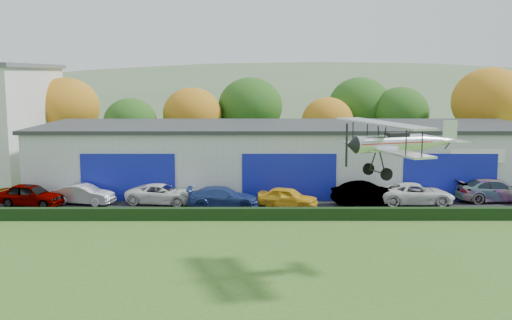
{
  "coord_description": "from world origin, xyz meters",
  "views": [
    {
      "loc": [
        2.39,
        -22.17,
        9.46
      ],
      "look_at": [
        2.5,
        9.61,
        4.9
      ],
      "focal_mm": 42.24,
      "sensor_mm": 36.0,
      "label": 1
    }
  ],
  "objects_px": {
    "hangar": "(285,155)",
    "car_4": "(288,197)",
    "car_2": "(162,194)",
    "biplane": "(398,141)",
    "car_5": "(368,194)",
    "car_7": "(494,190)",
    "car_3": "(223,197)",
    "car_1": "(84,194)",
    "car_6": "(416,194)",
    "car_0": "(31,195)"
  },
  "relations": [
    {
      "from": "car_5",
      "to": "car_4",
      "type": "bearing_deg",
      "value": 88.51
    },
    {
      "from": "car_4",
      "to": "car_6",
      "type": "xyz_separation_m",
      "value": [
        9.4,
        1.14,
        0.04
      ]
    },
    {
      "from": "car_3",
      "to": "biplane",
      "type": "height_order",
      "value": "biplane"
    },
    {
      "from": "car_2",
      "to": "car_5",
      "type": "relative_size",
      "value": 1.02
    },
    {
      "from": "car_5",
      "to": "car_7",
      "type": "bearing_deg",
      "value": -91.59
    },
    {
      "from": "car_1",
      "to": "car_7",
      "type": "xyz_separation_m",
      "value": [
        30.26,
        0.89,
        0.11
      ]
    },
    {
      "from": "hangar",
      "to": "car_4",
      "type": "relative_size",
      "value": 9.49
    },
    {
      "from": "hangar",
      "to": "car_1",
      "type": "xyz_separation_m",
      "value": [
        -15.0,
        -7.18,
        -1.88
      ]
    },
    {
      "from": "car_5",
      "to": "biplane",
      "type": "bearing_deg",
      "value": 164.89
    },
    {
      "from": "car_1",
      "to": "car_0",
      "type": "bearing_deg",
      "value": 112.08
    },
    {
      "from": "car_1",
      "to": "car_6",
      "type": "bearing_deg",
      "value": -76.39
    },
    {
      "from": "car_0",
      "to": "car_6",
      "type": "bearing_deg",
      "value": -75.39
    },
    {
      "from": "car_0",
      "to": "car_1",
      "type": "xyz_separation_m",
      "value": [
        3.64,
        0.54,
        -0.08
      ]
    },
    {
      "from": "hangar",
      "to": "car_7",
      "type": "bearing_deg",
      "value": -22.41
    },
    {
      "from": "car_5",
      "to": "biplane",
      "type": "xyz_separation_m",
      "value": [
        -1.56,
        -14.92,
        5.48
      ]
    },
    {
      "from": "car_0",
      "to": "biplane",
      "type": "height_order",
      "value": "biplane"
    },
    {
      "from": "car_4",
      "to": "car_1",
      "type": "bearing_deg",
      "value": 104.66
    },
    {
      "from": "car_2",
      "to": "car_4",
      "type": "relative_size",
      "value": 1.21
    },
    {
      "from": "car_0",
      "to": "car_1",
      "type": "distance_m",
      "value": 3.68
    },
    {
      "from": "hangar",
      "to": "car_4",
      "type": "xyz_separation_m",
      "value": [
        -0.22,
        -8.35,
        -1.88
      ]
    },
    {
      "from": "car_0",
      "to": "car_3",
      "type": "bearing_deg",
      "value": -78.74
    },
    {
      "from": "car_1",
      "to": "car_7",
      "type": "relative_size",
      "value": 0.77
    },
    {
      "from": "car_2",
      "to": "car_3",
      "type": "distance_m",
      "value": 4.69
    },
    {
      "from": "car_0",
      "to": "car_4",
      "type": "xyz_separation_m",
      "value": [
        18.41,
        -0.63,
        -0.08
      ]
    },
    {
      "from": "car_0",
      "to": "car_6",
      "type": "height_order",
      "value": "car_0"
    },
    {
      "from": "car_2",
      "to": "car_4",
      "type": "height_order",
      "value": "car_4"
    },
    {
      "from": "car_6",
      "to": "biplane",
      "type": "height_order",
      "value": "biplane"
    },
    {
      "from": "biplane",
      "to": "car_0",
      "type": "bearing_deg",
      "value": 127.63
    },
    {
      "from": "car_5",
      "to": "hangar",
      "type": "bearing_deg",
      "value": 27.48
    },
    {
      "from": "car_4",
      "to": "car_5",
      "type": "xyz_separation_m",
      "value": [
        5.84,
        0.78,
        0.11
      ]
    },
    {
      "from": "car_7",
      "to": "biplane",
      "type": "xyz_separation_m",
      "value": [
        -11.19,
        -16.2,
        5.48
      ]
    },
    {
      "from": "car_1",
      "to": "car_7",
      "type": "bearing_deg",
      "value": -74.64
    },
    {
      "from": "car_1",
      "to": "biplane",
      "type": "xyz_separation_m",
      "value": [
        19.06,
        -15.31,
        5.59
      ]
    },
    {
      "from": "car_5",
      "to": "car_7",
      "type": "relative_size",
      "value": 0.88
    },
    {
      "from": "car_2",
      "to": "biplane",
      "type": "xyz_separation_m",
      "value": [
        13.39,
        -15.46,
        5.6
      ]
    },
    {
      "from": "car_7",
      "to": "car_2",
      "type": "bearing_deg",
      "value": 87.84
    },
    {
      "from": "car_4",
      "to": "biplane",
      "type": "distance_m",
      "value": 15.8
    },
    {
      "from": "car_3",
      "to": "car_1",
      "type": "bearing_deg",
      "value": 84.69
    },
    {
      "from": "hangar",
      "to": "car_3",
      "type": "relative_size",
      "value": 8.0
    },
    {
      "from": "car_6",
      "to": "car_3",
      "type": "bearing_deg",
      "value": 93.51
    },
    {
      "from": "car_6",
      "to": "biplane",
      "type": "distance_m",
      "value": 17.04
    },
    {
      "from": "hangar",
      "to": "car_7",
      "type": "distance_m",
      "value": 16.6
    },
    {
      "from": "car_1",
      "to": "car_4",
      "type": "bearing_deg",
      "value": -80.85
    },
    {
      "from": "car_2",
      "to": "biplane",
      "type": "bearing_deg",
      "value": -129.28
    },
    {
      "from": "car_1",
      "to": "car_3",
      "type": "height_order",
      "value": "car_3"
    },
    {
      "from": "car_4",
      "to": "car_7",
      "type": "height_order",
      "value": "car_7"
    },
    {
      "from": "car_5",
      "to": "car_6",
      "type": "distance_m",
      "value": 3.57
    },
    {
      "from": "car_0",
      "to": "hangar",
      "type": "bearing_deg",
      "value": -53.94
    },
    {
      "from": "hangar",
      "to": "biplane",
      "type": "relative_size",
      "value": 6.0
    },
    {
      "from": "hangar",
      "to": "car_4",
      "type": "distance_m",
      "value": 8.56
    }
  ]
}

